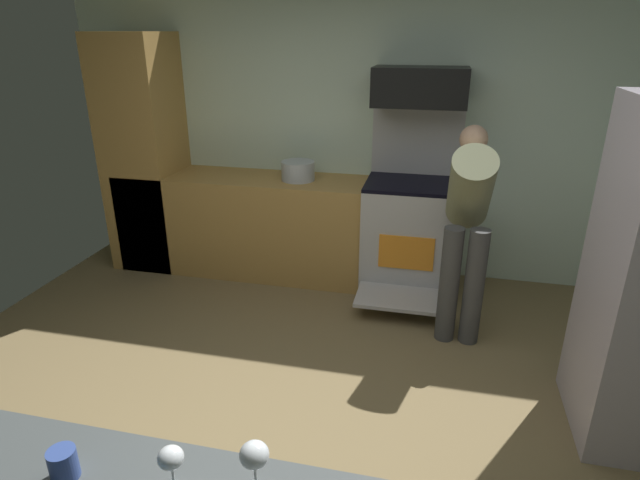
{
  "coord_description": "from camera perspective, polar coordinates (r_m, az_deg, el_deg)",
  "views": [
    {
      "loc": [
        0.73,
        -2.25,
        2.11
      ],
      "look_at": [
        0.14,
        0.3,
        1.05
      ],
      "focal_mm": 29.19,
      "sensor_mm": 36.0,
      "label": 1
    }
  ],
  "objects": [
    {
      "name": "lower_cabinet_run",
      "position": [
        4.83,
        -7.54,
        1.72
      ],
      "size": [
        2.4,
        0.6,
        0.9
      ],
      "primitive_type": "cube",
      "color": "#B38745",
      "rests_on": "ground"
    },
    {
      "name": "person_cook",
      "position": [
        3.77,
        15.87,
        2.25
      ],
      "size": [
        0.31,
        0.65,
        1.49
      ],
      "color": "#454545",
      "rests_on": "ground"
    },
    {
      "name": "wine_glass_mid",
      "position": [
        1.54,
        -7.21,
        -22.49
      ],
      "size": [
        0.08,
        0.08,
        0.17
      ],
      "color": "silver",
      "rests_on": "counter_island"
    },
    {
      "name": "mug_coffee",
      "position": [
        1.79,
        -26.32,
        -21.15
      ],
      "size": [
        0.08,
        0.08,
        0.1
      ],
      "primitive_type": "cylinder",
      "color": "#32488D",
      "rests_on": "counter_island"
    },
    {
      "name": "wine_glass_near",
      "position": [
        1.6,
        -16.03,
        -22.16
      ],
      "size": [
        0.07,
        0.07,
        0.15
      ],
      "color": "silver",
      "rests_on": "counter_island"
    },
    {
      "name": "wall_back",
      "position": [
        4.72,
        4.04,
        12.09
      ],
      "size": [
        5.2,
        0.12,
        2.6
      ],
      "primitive_type": "cube",
      "color": "silver",
      "rests_on": "ground"
    },
    {
      "name": "cabinet_column",
      "position": [
        5.09,
        -18.64,
        8.87
      ],
      "size": [
        0.6,
        0.6,
        2.1
      ],
      "primitive_type": "cube",
      "color": "#B38745",
      "rests_on": "ground"
    },
    {
      "name": "ground_plane",
      "position": [
        3.17,
        -3.87,
        -19.91
      ],
      "size": [
        5.2,
        4.8,
        0.02
      ],
      "primitive_type": "cube",
      "color": "olive"
    },
    {
      "name": "microwave",
      "position": [
        4.33,
        10.91,
        16.17
      ],
      "size": [
        0.74,
        0.38,
        0.3
      ],
      "primitive_type": "cube",
      "color": "black",
      "rests_on": "oven_range"
    },
    {
      "name": "oven_range",
      "position": [
        4.51,
        9.78,
        0.94
      ],
      "size": [
        0.76,
        1.05,
        1.54
      ],
      "color": "#B8B6B7",
      "rests_on": "ground"
    },
    {
      "name": "stock_pot",
      "position": [
        4.53,
        -2.43,
        7.6
      ],
      "size": [
        0.29,
        0.29,
        0.16
      ],
      "primitive_type": "cylinder",
      "color": "silver",
      "rests_on": "lower_cabinet_run"
    }
  ]
}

